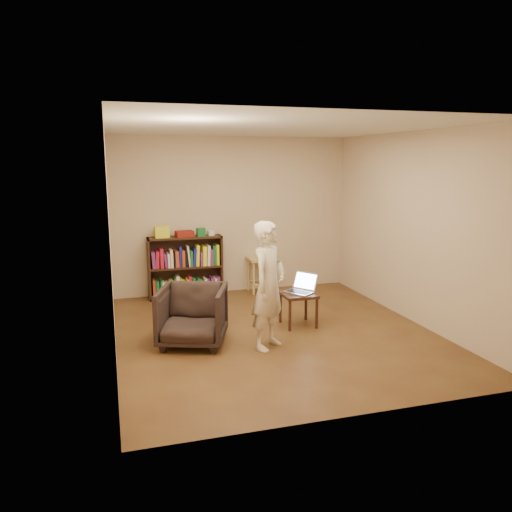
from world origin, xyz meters
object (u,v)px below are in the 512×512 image
object	(u,v)px
stool	(260,264)
armchair	(192,315)
bookshelf	(185,270)
laptop	(301,288)
side_table	(298,299)
person	(269,286)

from	to	relation	value
stool	armchair	bearing A→B (deg)	-125.25
bookshelf	laptop	bearing A→B (deg)	-54.99
stool	side_table	bearing A→B (deg)	-90.56
armchair	bookshelf	bearing A→B (deg)	103.76
stool	side_table	size ratio (longest dim) A/B	1.32
bookshelf	stool	bearing A→B (deg)	-2.90
stool	person	distance (m)	2.59
side_table	person	world-z (taller)	person
bookshelf	person	size ratio (longest dim) A/B	0.79
person	bookshelf	bearing A→B (deg)	60.50
bookshelf	armchair	xyz separation A→B (m)	(-0.24, -2.20, -0.08)
bookshelf	stool	xyz separation A→B (m)	(1.26, -0.06, 0.04)
armchair	person	distance (m)	1.01
side_table	laptop	xyz separation A→B (m)	(0.05, 0.05, 0.13)
laptop	person	distance (m)	1.02
person	stool	bearing A→B (deg)	32.44
person	side_table	bearing A→B (deg)	3.09
stool	person	bearing A→B (deg)	-104.68
armchair	laptop	world-z (taller)	armchair
bookshelf	side_table	world-z (taller)	bookshelf
side_table	person	bearing A→B (deg)	-134.03
laptop	bookshelf	bearing A→B (deg)	179.90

